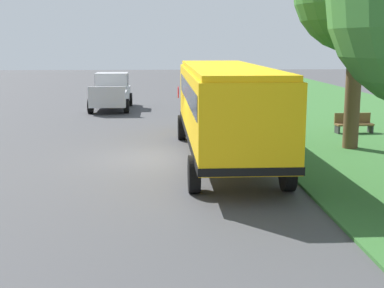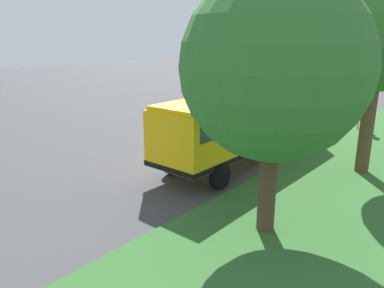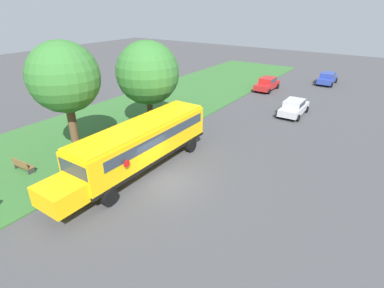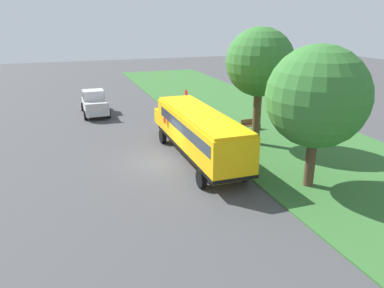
# 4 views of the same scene
# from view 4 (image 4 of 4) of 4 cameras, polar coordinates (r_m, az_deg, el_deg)

# --- Properties ---
(ground_plane) EXTENTS (120.00, 120.00, 0.00)m
(ground_plane) POSITION_cam_4_polar(r_m,az_deg,el_deg) (23.56, -4.66, -2.73)
(ground_plane) COLOR #424244
(grass_verge) EXTENTS (12.00, 80.00, 0.08)m
(grass_verge) POSITION_cam_4_polar(r_m,az_deg,el_deg) (27.61, 15.82, -0.03)
(grass_verge) COLOR #33662D
(grass_verge) RESTS_ON ground
(school_bus) EXTENTS (2.84, 12.42, 3.16)m
(school_bus) POSITION_cam_4_polar(r_m,az_deg,el_deg) (23.28, 0.90, 2.08)
(school_bus) COLOR yellow
(school_bus) RESTS_ON ground
(pickup_truck) EXTENTS (2.28, 5.40, 2.10)m
(pickup_truck) POSITION_cam_4_polar(r_m,az_deg,el_deg) (36.22, -14.66, 6.17)
(pickup_truck) COLOR #B7B7BC
(pickup_truck) RESTS_ON ground
(oak_tree_beside_bus) EXTENTS (4.56, 4.56, 8.07)m
(oak_tree_beside_bus) POSITION_cam_4_polar(r_m,az_deg,el_deg) (25.76, 10.51, 12.28)
(oak_tree_beside_bus) COLOR brown
(oak_tree_beside_bus) RESTS_ON ground
(oak_tree_roadside_mid) EXTENTS (5.15, 5.15, 7.45)m
(oak_tree_roadside_mid) POSITION_cam_4_polar(r_m,az_deg,el_deg) (19.81, 18.60, 6.97)
(oak_tree_roadside_mid) COLOR #4C3826
(oak_tree_roadside_mid) RESTS_ON ground
(stop_sign) EXTENTS (0.08, 0.68, 2.74)m
(stop_sign) POSITION_cam_4_polar(r_m,az_deg,el_deg) (32.46, -0.88, 6.56)
(stop_sign) COLOR gray
(stop_sign) RESTS_ON ground
(park_bench) EXTENTS (1.62, 0.58, 0.92)m
(park_bench) POSITION_cam_4_polar(r_m,az_deg,el_deg) (30.19, 8.89, 2.92)
(park_bench) COLOR brown
(park_bench) RESTS_ON ground
(trash_bin) EXTENTS (0.56, 0.56, 0.90)m
(trash_bin) POSITION_cam_4_polar(r_m,az_deg,el_deg) (32.43, 0.40, 4.22)
(trash_bin) COLOR #2D4C33
(trash_bin) RESTS_ON ground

